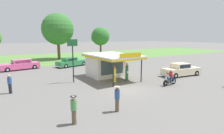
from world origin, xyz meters
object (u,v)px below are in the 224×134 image
(bystander_chatting_near_pumps, at_px, (117,98))
(bystander_admiring_sedan, at_px, (10,84))
(gas_pump_nearside, at_px, (115,75))
(featured_classic_sedan, at_px, (181,70))
(gas_pump_offside, at_px, (127,73))
(parked_car_back_row_far_right, at_px, (115,56))
(roadside_pole_sign, at_px, (73,53))
(motorcycle_with_rider, at_px, (170,79))
(bystander_strolling_foreground, at_px, (74,109))
(parked_car_back_row_right, at_px, (72,62))
(parked_car_back_row_centre_left, at_px, (20,65))
(parked_car_back_row_centre_right, at_px, (105,60))

(bystander_chatting_near_pumps, height_order, bystander_admiring_sedan, bystander_chatting_near_pumps)
(gas_pump_nearside, bearing_deg, featured_classic_sedan, -9.71)
(featured_classic_sedan, bearing_deg, gas_pump_offside, 168.20)
(featured_classic_sedan, relative_size, bystander_admiring_sedan, 3.28)
(parked_car_back_row_far_right, bearing_deg, roadside_pole_sign, -135.71)
(gas_pump_nearside, relative_size, bystander_admiring_sedan, 1.08)
(gas_pump_offside, xyz_separation_m, bystander_admiring_sedan, (-11.29, 1.79, -0.03))
(gas_pump_nearside, xyz_separation_m, gas_pump_offside, (1.64, 0.00, 0.09))
(motorcycle_with_rider, xyz_separation_m, roadside_pole_sign, (-7.93, 6.35, 2.51))
(gas_pump_offside, relative_size, parked_car_back_row_far_right, 0.36)
(motorcycle_with_rider, distance_m, bystander_chatting_near_pumps, 8.59)
(motorcycle_with_rider, height_order, bystander_strolling_foreground, bystander_strolling_foreground)
(featured_classic_sedan, xyz_separation_m, parked_car_back_row_right, (-9.22, 14.52, -0.04))
(bystander_chatting_near_pumps, relative_size, roadside_pole_sign, 0.37)
(featured_classic_sedan, xyz_separation_m, parked_car_back_row_centre_left, (-16.83, 15.68, -0.01))
(parked_car_back_row_right, distance_m, bystander_chatting_near_pumps, 19.65)
(featured_classic_sedan, xyz_separation_m, parked_car_back_row_far_right, (2.13, 18.55, 0.02))
(bystander_strolling_foreground, bearing_deg, bystander_admiring_sedan, 108.44)
(bystander_strolling_foreground, bearing_deg, roadside_pole_sign, 70.05)
(bystander_chatting_near_pumps, bearing_deg, roadside_pole_sign, 88.24)
(parked_car_back_row_right, bearing_deg, parked_car_back_row_centre_right, -1.37)
(parked_car_back_row_far_right, xyz_separation_m, parked_car_back_row_centre_left, (-18.96, -2.87, -0.03))
(parked_car_back_row_centre_left, relative_size, bystander_strolling_foreground, 3.48)
(roadside_pole_sign, bearing_deg, bystander_chatting_near_pumps, -91.76)
(parked_car_back_row_centre_right, distance_m, parked_car_back_row_far_right, 6.43)
(gas_pump_nearside, relative_size, motorcycle_with_rider, 0.85)
(parked_car_back_row_right, bearing_deg, bystander_admiring_sedan, -130.28)
(motorcycle_with_rider, height_order, parked_car_back_row_far_right, parked_car_back_row_far_right)
(featured_classic_sedan, height_order, bystander_strolling_foreground, bystander_strolling_foreground)
(featured_classic_sedan, bearing_deg, motorcycle_with_rider, -154.71)
(featured_classic_sedan, relative_size, roadside_pole_sign, 1.19)
(parked_car_back_row_right, bearing_deg, motorcycle_with_rider, -75.04)
(bystander_chatting_near_pumps, height_order, roadside_pole_sign, roadside_pole_sign)
(bystander_admiring_sedan, bearing_deg, featured_classic_sedan, -10.12)
(featured_classic_sedan, relative_size, parked_car_back_row_centre_right, 1.08)
(parked_car_back_row_centre_left, height_order, parked_car_back_row_right, parked_car_back_row_centre_left)
(roadside_pole_sign, bearing_deg, motorcycle_with_rider, -38.66)
(parked_car_back_row_far_right, distance_m, bystander_admiring_sedan, 25.79)
(featured_classic_sedan, xyz_separation_m, parked_car_back_row_centre_right, (-2.74, 14.36, -0.04))
(parked_car_back_row_centre_right, xyz_separation_m, bystander_strolling_foreground, (-13.20, -19.27, 0.20))
(parked_car_back_row_centre_right, relative_size, roadside_pole_sign, 1.10)
(motorcycle_with_rider, bearing_deg, parked_car_back_row_far_right, 71.71)
(parked_car_back_row_centre_left, bearing_deg, bystander_strolling_foreground, -87.55)
(bystander_strolling_foreground, bearing_deg, gas_pump_offside, 37.06)
(parked_car_back_row_far_right, xyz_separation_m, bystander_admiring_sedan, (-20.83, -15.22, 0.15))
(motorcycle_with_rider, xyz_separation_m, featured_classic_sedan, (4.74, 2.24, 0.07))
(parked_car_back_row_centre_right, distance_m, bystander_chatting_near_pumps, 21.69)
(parked_car_back_row_centre_left, distance_m, bystander_chatting_near_pumps, 20.82)
(gas_pump_offside, xyz_separation_m, bystander_strolling_foreground, (-8.54, -6.45, -0.03))
(bystander_chatting_near_pumps, distance_m, bystander_admiring_sedan, 9.94)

